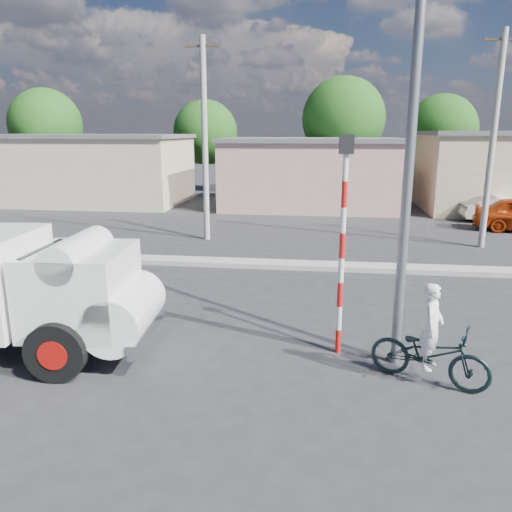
# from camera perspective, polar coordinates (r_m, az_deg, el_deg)

# --- Properties ---
(ground_plane) EXTENTS (120.00, 120.00, 0.00)m
(ground_plane) POSITION_cam_1_polar(r_m,az_deg,el_deg) (9.64, -10.42, -13.43)
(ground_plane) COLOR #28282B
(ground_plane) RESTS_ON ground
(median) EXTENTS (40.00, 0.80, 0.16)m
(median) POSITION_cam_1_polar(r_m,az_deg,el_deg) (16.90, -2.10, -0.79)
(median) COLOR #99968E
(median) RESTS_ON ground
(bicycle) EXTENTS (2.22, 1.51, 1.11)m
(bicycle) POSITION_cam_1_polar(r_m,az_deg,el_deg) (9.58, 19.20, -10.53)
(bicycle) COLOR black
(bicycle) RESTS_ON ground
(cyclist) EXTENTS (0.57, 0.67, 1.56)m
(cyclist) POSITION_cam_1_polar(r_m,az_deg,el_deg) (9.49, 19.31, -9.28)
(cyclist) COLOR white
(cyclist) RESTS_ON ground
(car_cream) EXTENTS (3.94, 1.41, 1.29)m
(car_cream) POSITION_cam_1_polar(r_m,az_deg,el_deg) (27.83, 26.30, 4.84)
(car_cream) COLOR beige
(car_cream) RESTS_ON ground
(traffic_pole) EXTENTS (0.28, 0.18, 4.36)m
(traffic_pole) POSITION_cam_1_polar(r_m,az_deg,el_deg) (9.77, 9.90, 3.14)
(traffic_pole) COLOR red
(traffic_pole) RESTS_ON ground
(streetlight) EXTENTS (2.34, 0.22, 9.00)m
(streetlight) POSITION_cam_1_polar(r_m,az_deg,el_deg) (9.41, 16.58, 16.87)
(streetlight) COLOR slate
(streetlight) RESTS_ON ground
(building_row) EXTENTS (37.80, 7.30, 4.44)m
(building_row) POSITION_cam_1_polar(r_m,az_deg,el_deg) (30.23, 4.53, 9.70)
(building_row) COLOR beige
(building_row) RESTS_ON ground
(tree_row) EXTENTS (43.62, 7.43, 8.42)m
(tree_row) POSITION_cam_1_polar(r_m,az_deg,el_deg) (36.56, 9.54, 14.79)
(tree_row) COLOR #38281E
(tree_row) RESTS_ON ground
(utility_poles) EXTENTS (35.40, 0.24, 8.00)m
(utility_poles) POSITION_cam_1_polar(r_m,az_deg,el_deg) (20.10, 9.22, 12.91)
(utility_poles) COLOR #99968E
(utility_poles) RESTS_ON ground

